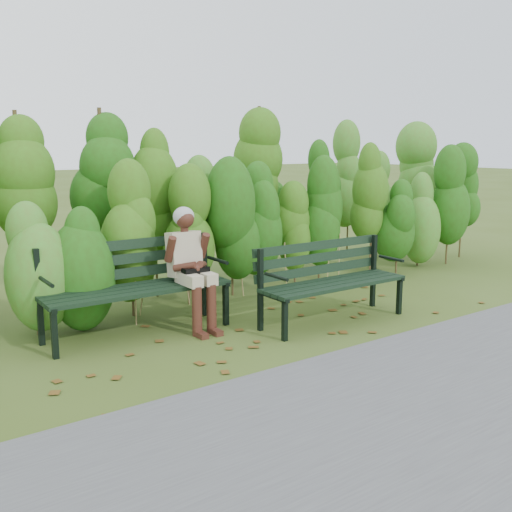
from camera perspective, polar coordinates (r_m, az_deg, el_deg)
ground at (r=6.56m, az=1.81°, el=-6.92°), size 80.00×80.00×0.00m
footpath at (r=5.11m, az=17.46°, el=-12.63°), size 60.00×2.50×0.01m
hedge_band at (r=7.84m, az=-6.52°, el=5.32°), size 11.04×1.67×2.42m
leaf_litter at (r=6.24m, az=0.94°, el=-7.83°), size 5.91×2.29×0.01m
bench_left at (r=6.42m, az=-11.64°, el=-2.19°), size 1.97×0.69×0.98m
bench_right at (r=6.78m, az=6.88°, el=-1.80°), size 1.79×0.61×0.89m
seated_woman at (r=6.46m, az=-6.29°, el=-0.34°), size 0.50×0.73×1.31m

